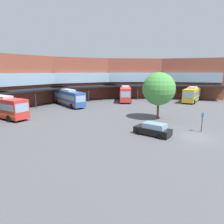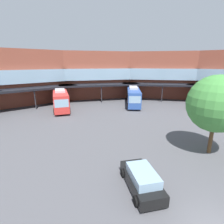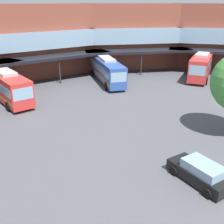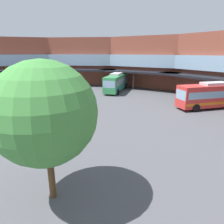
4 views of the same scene
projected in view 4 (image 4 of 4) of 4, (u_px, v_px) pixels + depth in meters
The scene contains 5 objects.
station_building at pixel (193, 72), 22.39m from camera, with size 84.75×48.59×11.09m.
bus_2 at pixel (116, 82), 40.53m from camera, with size 10.09×8.79×3.67m.
bus_3 at pixel (213, 95), 28.11m from camera, with size 4.01×10.87×3.72m.
parked_car at pixel (25, 131), 18.24m from camera, with size 2.79×4.70×1.53m.
plaza_tree at pixel (45, 114), 9.67m from camera, with size 5.25×5.25×7.52m.
Camera 4 is at (17.25, 5.41, 7.80)m, focal length 31.59 mm.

